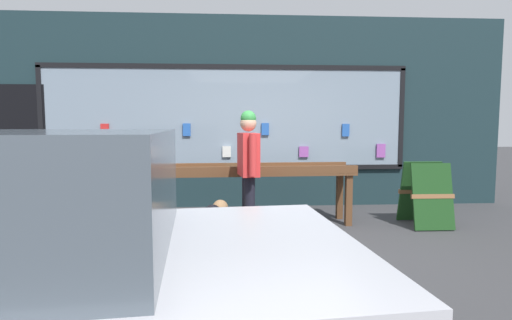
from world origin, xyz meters
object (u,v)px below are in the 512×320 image
Objects in this scene: display_table_main at (259,176)px; person_browsing at (248,163)px; small_dog at (214,214)px; sandwich_board_sign at (425,194)px.

display_table_main is 1.70× the size of person_browsing.
person_browsing is 0.78m from small_dog.
display_table_main reaches higher than small_dog.
small_dog is at bearing 99.24° from person_browsing.
display_table_main is 3.05× the size of sandwich_board_sign.
display_table_main is 2.38m from sandwich_board_sign.
small_dog is at bearing -131.72° from display_table_main.
person_browsing reaches higher than small_dog.
person_browsing reaches higher than sandwich_board_sign.
display_table_main is at bearing -26.02° from person_browsing.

